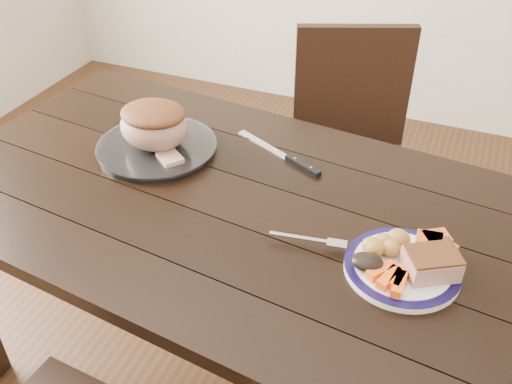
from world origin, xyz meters
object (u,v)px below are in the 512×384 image
at_px(chair_far, 351,145).
at_px(roast_joint, 154,126).
at_px(serving_platter, 157,148).
at_px(pork_slice, 431,264).
at_px(fork, 314,240).
at_px(dining_table, 231,225).
at_px(carving_knife, 293,160).
at_px(dinner_plate, 402,268).

xyz_separation_m(chair_far, roast_joint, (-0.43, -0.61, 0.31)).
bearing_deg(roast_joint, serving_platter, 0.00).
bearing_deg(roast_joint, pork_slice, -16.01).
relative_size(pork_slice, fork, 0.59).
bearing_deg(serving_platter, pork_slice, -16.01).
relative_size(dining_table, carving_knife, 5.70).
distance_m(serving_platter, fork, 0.58).
bearing_deg(chair_far, serving_platter, 33.14).
bearing_deg(fork, dinner_plate, -8.87).
bearing_deg(chair_far, dining_table, 56.93).
height_order(dining_table, fork, fork).
distance_m(dinner_plate, serving_platter, 0.77).
relative_size(serving_platter, roast_joint, 1.69).
bearing_deg(dining_table, serving_platter, 156.97).
bearing_deg(dinner_plate, carving_knife, 138.80).
bearing_deg(fork, serving_platter, 148.83).
xyz_separation_m(fork, carving_knife, (-0.16, 0.32, -0.01)).
bearing_deg(roast_joint, chair_far, 54.82).
distance_m(dinner_plate, fork, 0.20).
xyz_separation_m(dinner_plate, roast_joint, (-0.74, 0.22, 0.07)).
bearing_deg(dinner_plate, dining_table, 167.26).
relative_size(serving_platter, pork_slice, 3.16).
xyz_separation_m(chair_far, serving_platter, (-0.43, -0.61, 0.23)).
bearing_deg(roast_joint, fork, -22.48).
xyz_separation_m(chair_far, dinner_plate, (0.31, -0.84, 0.23)).
xyz_separation_m(roast_joint, carving_knife, (0.38, 0.09, -0.07)).
bearing_deg(chair_far, roast_joint, 33.14).
bearing_deg(fork, roast_joint, 148.83).
distance_m(pork_slice, carving_knife, 0.53).
bearing_deg(serving_platter, chair_far, 54.82).
bearing_deg(pork_slice, chair_far, 113.47).
relative_size(serving_platter, fork, 1.86).
bearing_deg(fork, carving_knife, 108.37).
distance_m(chair_far, dinner_plate, 0.92).
xyz_separation_m(dining_table, fork, (0.26, -0.10, 0.11)).
relative_size(dining_table, serving_platter, 5.09).
distance_m(fork, roast_joint, 0.59).
distance_m(serving_platter, carving_knife, 0.39).
xyz_separation_m(dining_table, pork_slice, (0.51, -0.11, 0.14)).
bearing_deg(chair_far, fork, 75.69).
bearing_deg(pork_slice, fork, 178.82).
xyz_separation_m(chair_far, fork, (0.11, -0.83, 0.25)).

